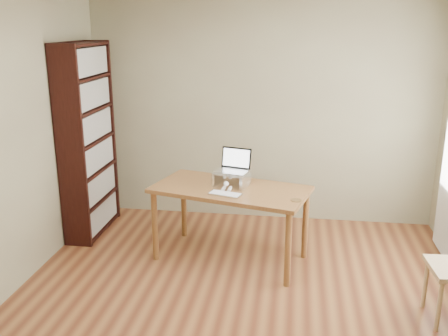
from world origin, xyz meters
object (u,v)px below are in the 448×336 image
Objects in this scene: laptop at (232,165)px; cat at (231,177)px; desk at (230,196)px; keyboard at (225,194)px; bookshelf at (88,141)px.

laptop is 0.72× the size of cat.
desk is at bearing -75.22° from laptop.
cat is at bearing 105.03° from keyboard.
laptop reaches higher than cat.
keyboard is at bearing -87.64° from cat.
keyboard is (-0.02, -0.22, 0.10)m from desk.
laptop is 0.40m from keyboard.
keyboard is (-0.02, -0.35, -0.18)m from laptop.
laptop reaches higher than keyboard.
laptop is 0.12m from cat.
desk is 3.31× the size of cat.
bookshelf is 1.78m from keyboard.
bookshelf is 1.68m from cat.
keyboard is at bearing -78.42° from laptop.
laptop is at bearing 60.88° from cat.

